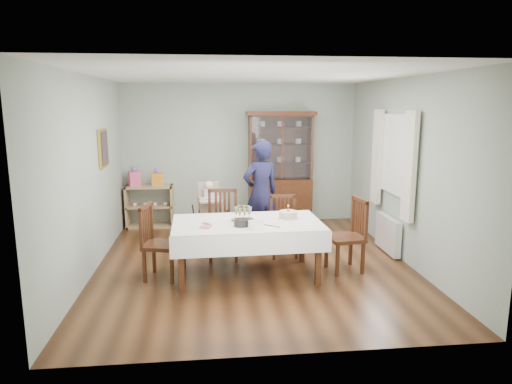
{
  "coord_description": "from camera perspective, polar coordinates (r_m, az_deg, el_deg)",
  "views": [
    {
      "loc": [
        -0.65,
        -6.35,
        2.31
      ],
      "look_at": [
        0.06,
        0.2,
        1.04
      ],
      "focal_mm": 32.0,
      "sensor_mm": 36.0,
      "label": 1
    }
  ],
  "objects": [
    {
      "name": "woman",
      "position": [
        7.5,
        0.59,
        -0.13
      ],
      "size": [
        0.74,
        0.62,
        1.74
      ],
      "primitive_type": "imported",
      "rotation": [
        0.0,
        0.0,
        3.51
      ],
      "color": "black",
      "rests_on": "floor"
    },
    {
      "name": "curtain_right",
      "position": [
        7.84,
        14.9,
        4.27
      ],
      "size": [
        0.07,
        0.3,
        1.55
      ],
      "primitive_type": "cube",
      "color": "silver",
      "rests_on": "room_shell"
    },
    {
      "name": "window",
      "position": [
        7.28,
        17.12,
        4.46
      ],
      "size": [
        0.04,
        1.02,
        1.22
      ],
      "primitive_type": "cube",
      "color": "white",
      "rests_on": "room_shell"
    },
    {
      "name": "gift_bag_pink",
      "position": [
        8.82,
        -14.95,
        1.79
      ],
      "size": [
        0.24,
        0.2,
        0.37
      ],
      "color": "#E0527A",
      "rests_on": "sideboard"
    },
    {
      "name": "cutlery",
      "position": [
        6.03,
        -6.55,
        -3.98
      ],
      "size": [
        0.15,
        0.17,
        0.01
      ],
      "primitive_type": null,
      "rotation": [
        0.0,
        0.0,
        0.53
      ],
      "color": "silver",
      "rests_on": "dining_table"
    },
    {
      "name": "room_shell",
      "position": [
        6.94,
        -0.79,
        5.93
      ],
      "size": [
        5.0,
        5.0,
        5.0
      ],
      "color": "#9EAA99",
      "rests_on": "floor"
    },
    {
      "name": "plate_stack_dark",
      "position": [
        5.9,
        -1.84,
        -3.84
      ],
      "size": [
        0.24,
        0.24,
        0.09
      ],
      "primitive_type": "cylinder",
      "rotation": [
        0.0,
        0.0,
        0.27
      ],
      "color": "black",
      "rests_on": "dining_table"
    },
    {
      "name": "floor",
      "position": [
        6.79,
        -0.32,
        -8.96
      ],
      "size": [
        5.0,
        5.0,
        0.0
      ],
      "primitive_type": "plane",
      "color": "#593319",
      "rests_on": "ground"
    },
    {
      "name": "chair_end_right",
      "position": [
        6.57,
        11.16,
        -7.05
      ],
      "size": [
        0.52,
        0.52,
        1.03
      ],
      "rotation": [
        0.0,
        0.0,
        -1.43
      ],
      "color": "#482412",
      "rests_on": "floor"
    },
    {
      "name": "dining_table",
      "position": [
        6.22,
        -1.12,
        -7.09
      ],
      "size": [
        2.03,
        1.21,
        0.76
      ],
      "rotation": [
        0.0,
        0.0,
        0.03
      ],
      "color": "#482412",
      "rests_on": "floor"
    },
    {
      "name": "chair_far_left",
      "position": [
        6.96,
        -4.14,
        -5.8
      ],
      "size": [
        0.48,
        0.48,
        1.03
      ],
      "rotation": [
        0.0,
        0.0,
        -0.03
      ],
      "color": "#482412",
      "rests_on": "floor"
    },
    {
      "name": "curtain_left",
      "position": [
        6.71,
        18.67,
        3.0
      ],
      "size": [
        0.07,
        0.3,
        1.55
      ],
      "primitive_type": "cube",
      "color": "silver",
      "rests_on": "room_shell"
    },
    {
      "name": "high_chair",
      "position": [
        7.7,
        -5.82,
        -3.39
      ],
      "size": [
        0.53,
        0.53,
        1.06
      ],
      "rotation": [
        0.0,
        0.0,
        0.13
      ],
      "color": "black",
      "rests_on": "floor"
    },
    {
      "name": "picture_frame",
      "position": [
        7.35,
        -18.56,
        5.22
      ],
      "size": [
        0.04,
        0.48,
        0.58
      ],
      "primitive_type": "cube",
      "color": "gold",
      "rests_on": "room_shell"
    },
    {
      "name": "chair_far_right",
      "position": [
        7.08,
        3.48,
        -5.78
      ],
      "size": [
        0.43,
        0.43,
        0.93
      ],
      "rotation": [
        0.0,
        0.0,
        -0.04
      ],
      "color": "#482412",
      "rests_on": "floor"
    },
    {
      "name": "sideboard",
      "position": [
        8.91,
        -13.13,
        -1.74
      ],
      "size": [
        0.9,
        0.38,
        0.8
      ],
      "color": "tan",
      "rests_on": "floor"
    },
    {
      "name": "radiator",
      "position": [
        7.49,
        16.16,
        -5.07
      ],
      "size": [
        0.1,
        0.8,
        0.55
      ],
      "primitive_type": "cube",
      "color": "white",
      "rests_on": "floor"
    },
    {
      "name": "gift_bag_orange",
      "position": [
        8.77,
        -12.23,
        1.77
      ],
      "size": [
        0.21,
        0.16,
        0.34
      ],
      "color": "orange",
      "rests_on": "sideboard"
    },
    {
      "name": "chair_end_left",
      "position": [
        6.3,
        -11.79,
        -7.91
      ],
      "size": [
        0.54,
        0.54,
        1.01
      ],
      "rotation": [
        0.0,
        0.0,
        1.34
      ],
      "color": "#482412",
      "rests_on": "floor"
    },
    {
      "name": "champagne_tray",
      "position": [
        6.14,
        -1.64,
        -3.07
      ],
      "size": [
        0.32,
        0.32,
        0.2
      ],
      "color": "silver",
      "rests_on": "dining_table"
    },
    {
      "name": "china_cabinet",
      "position": [
        8.8,
        3.04,
        3.16
      ],
      "size": [
        1.3,
        0.48,
        2.18
      ],
      "color": "#482412",
      "rests_on": "floor"
    },
    {
      "name": "plate_stack_white",
      "position": [
        5.8,
        0.0,
        -4.11
      ],
      "size": [
        0.22,
        0.22,
        0.09
      ],
      "primitive_type": "cylinder",
      "rotation": [
        0.0,
        0.0,
        0.06
      ],
      "color": "white",
      "rests_on": "dining_table"
    },
    {
      "name": "napkin_stack",
      "position": [
        5.86,
        -6.3,
        -4.36
      ],
      "size": [
        0.16,
        0.16,
        0.02
      ],
      "primitive_type": "cube",
      "rotation": [
        0.0,
        0.0,
        -0.35
      ],
      "color": "#E0527A",
      "rests_on": "dining_table"
    },
    {
      "name": "cake_knife",
      "position": [
        5.9,
        1.78,
        -4.23
      ],
      "size": [
        0.25,
        0.2,
        0.01
      ],
      "primitive_type": "cube",
      "rotation": [
        0.0,
        0.0,
        -0.66
      ],
      "color": "silver",
      "rests_on": "dining_table"
    },
    {
      "name": "birthday_cake",
      "position": [
        6.28,
        4.04,
        -2.9
      ],
      "size": [
        0.28,
        0.28,
        0.19
      ],
      "color": "white",
      "rests_on": "dining_table"
    }
  ]
}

